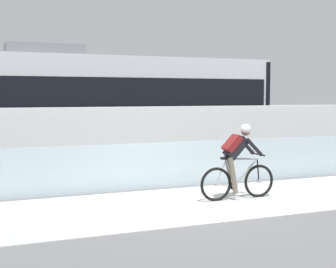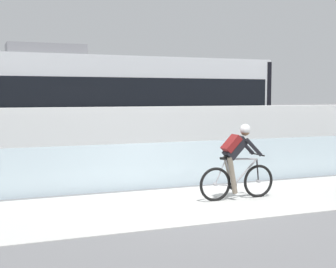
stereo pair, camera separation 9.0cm
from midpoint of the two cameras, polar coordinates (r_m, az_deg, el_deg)
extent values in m
plane|color=slate|center=(10.26, 2.93, -8.00)|extent=(200.00, 200.00, 0.00)
cube|color=beige|center=(10.25, 2.93, -7.97)|extent=(32.00, 3.20, 0.01)
cube|color=silver|center=(11.83, -0.90, -3.62)|extent=(32.00, 0.05, 1.09)
cube|color=white|center=(13.46, -3.70, -0.90)|extent=(32.00, 0.36, 1.91)
cube|color=#595654|center=(15.93, -6.55, -3.52)|extent=(32.00, 0.08, 0.01)
cube|color=#595654|center=(17.30, -7.85, -2.90)|extent=(32.00, 0.08, 0.01)
cube|color=silver|center=(16.48, -7.23, 3.35)|extent=(11.00, 2.50, 3.10)
cube|color=black|center=(16.47, -7.24, 4.57)|extent=(10.56, 2.54, 1.04)
cube|color=#14724C|center=(16.56, -7.18, -1.39)|extent=(10.78, 2.53, 0.28)
cube|color=slate|center=(16.13, -14.19, 9.38)|extent=(2.40, 1.10, 0.36)
cube|color=#232326|center=(17.82, 3.82, -1.50)|extent=(1.40, 1.88, 0.20)
cylinder|color=black|center=(17.19, 4.87, -1.93)|extent=(0.60, 0.10, 0.60)
cylinder|color=black|center=(18.47, 2.83, -1.47)|extent=(0.60, 0.10, 0.60)
cube|color=black|center=(18.66, 9.18, 3.46)|extent=(0.16, 2.54, 2.94)
torus|color=black|center=(10.91, 10.23, -5.38)|extent=(0.72, 0.06, 0.72)
cylinder|color=#99999E|center=(10.91, 10.23, -5.38)|extent=(0.07, 0.10, 0.07)
torus|color=black|center=(10.39, 5.32, -5.82)|extent=(0.72, 0.06, 0.72)
cylinder|color=#99999E|center=(10.39, 5.32, -5.82)|extent=(0.07, 0.10, 0.07)
cylinder|color=#99999E|center=(10.70, 8.72, -4.39)|extent=(0.60, 0.04, 0.58)
cylinder|color=#99999E|center=(10.51, 6.95, -4.45)|extent=(0.22, 0.04, 0.59)
cylinder|color=#99999E|center=(10.62, 8.32, -2.87)|extent=(0.76, 0.04, 0.07)
cylinder|color=#99999E|center=(10.50, 6.35, -5.89)|extent=(0.43, 0.03, 0.09)
cylinder|color=#99999E|center=(10.41, 5.93, -4.36)|extent=(0.27, 0.02, 0.53)
cylinder|color=black|center=(10.86, 10.14, -4.11)|extent=(0.08, 0.03, 0.49)
cube|color=black|center=(10.43, 6.54, -2.80)|extent=(0.24, 0.10, 0.05)
cylinder|color=black|center=(10.80, 10.05, -2.31)|extent=(0.03, 0.58, 0.03)
cylinder|color=#262628|center=(10.61, 7.37, -5.96)|extent=(0.18, 0.02, 0.18)
cube|color=black|center=(10.51, 7.60, -1.57)|extent=(0.50, 0.28, 0.51)
cube|color=maroon|center=(10.45, 7.16, -1.10)|extent=(0.38, 0.30, 0.38)
sphere|color=#997051|center=(10.60, 8.74, 0.34)|extent=(0.20, 0.20, 0.20)
sphere|color=silver|center=(10.60, 8.75, 0.53)|extent=(0.23, 0.23, 0.23)
cylinder|color=black|center=(10.55, 9.72, -1.51)|extent=(0.41, 0.08, 0.41)
cylinder|color=black|center=(10.83, 8.82, -1.35)|extent=(0.41, 0.08, 0.41)
cylinder|color=#726656|center=(10.45, 7.29, -4.75)|extent=(0.25, 0.11, 0.79)
cylinder|color=#726656|center=(10.59, 6.81, -3.86)|extent=(0.25, 0.11, 0.52)
camera|label=1|loc=(0.05, -90.21, -0.02)|focal=52.69mm
camera|label=2|loc=(0.05, 89.79, 0.02)|focal=52.69mm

